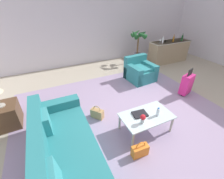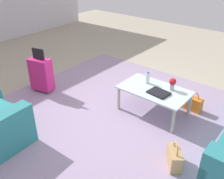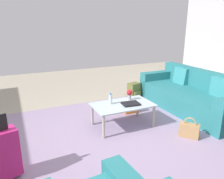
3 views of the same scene
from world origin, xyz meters
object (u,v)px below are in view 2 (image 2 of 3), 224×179
at_px(coffee_table_book, 159,93).
at_px(handbag_tan, 174,157).
at_px(handbag_orange, 192,103).
at_px(suitcase_magenta, 41,74).
at_px(water_bottle, 148,78).
at_px(flower_vase, 172,83).
at_px(coffee_table, 154,92).

height_order(coffee_table_book, handbag_tan, coffee_table_book).
bearing_deg(handbag_tan, handbag_orange, -75.10).
xyz_separation_m(suitcase_magenta, handbag_tan, (-2.82, 0.15, -0.23)).
xyz_separation_m(water_bottle, suitcase_magenta, (1.80, 0.80, -0.17)).
relative_size(water_bottle, flower_vase, 1.00).
relative_size(coffee_table_book, flower_vase, 1.49).
bearing_deg(handbag_orange, flower_vase, 53.63).
distance_m(coffee_table, handbag_tan, 1.21).
distance_m(coffee_table, handbag_orange, 0.72).
bearing_deg(suitcase_magenta, handbag_orange, -154.34).
relative_size(coffee_table, water_bottle, 5.38).
distance_m(water_bottle, suitcase_magenta, 1.98).
distance_m(water_bottle, handbag_tan, 1.45).
bearing_deg(suitcase_magenta, coffee_table, -160.71).
bearing_deg(flower_vase, handbag_tan, 121.05).
relative_size(flower_vase, handbag_tan, 0.57).
distance_m(coffee_table, water_bottle, 0.27).
bearing_deg(coffee_table, water_bottle, -26.57).
height_order(coffee_table, coffee_table_book, coffee_table_book).
bearing_deg(coffee_table, coffee_table_book, 146.31).
height_order(water_bottle, coffee_table_book, water_bottle).
relative_size(coffee_table, handbag_tan, 3.06).
xyz_separation_m(handbag_tan, handbag_orange, (0.36, -1.33, 0.00)).
xyz_separation_m(coffee_table, handbag_orange, (-0.47, -0.49, -0.25)).
distance_m(coffee_table_book, suitcase_magenta, 2.21).
bearing_deg(coffee_table_book, suitcase_magenta, 22.63).
relative_size(handbag_tan, handbag_orange, 1.00).
height_order(coffee_table, flower_vase, flower_vase).
height_order(coffee_table_book, handbag_orange, coffee_table_book).
height_order(suitcase_magenta, handbag_orange, suitcase_magenta).
bearing_deg(flower_vase, coffee_table, 34.29).
height_order(coffee_table, handbag_tan, coffee_table).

